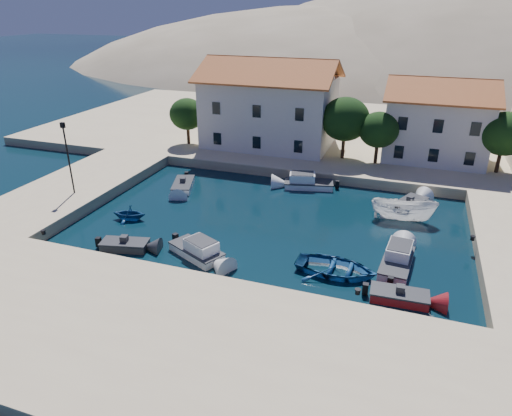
# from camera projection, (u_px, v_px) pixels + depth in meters

# --- Properties ---
(ground) EXTENTS (400.00, 400.00, 0.00)m
(ground) POSITION_uv_depth(u_px,v_px,m) (223.00, 290.00, 28.14)
(ground) COLOR black
(ground) RESTS_ON ground
(quay_south) EXTENTS (52.00, 12.00, 1.00)m
(quay_south) POSITION_uv_depth(u_px,v_px,m) (176.00, 346.00, 22.77)
(quay_south) COLOR #CFB58D
(quay_south) RESTS_ON ground
(quay_west) EXTENTS (8.00, 20.00, 1.00)m
(quay_west) POSITION_uv_depth(u_px,v_px,m) (77.00, 188.00, 42.25)
(quay_west) COLOR #CFB58D
(quay_west) RESTS_ON ground
(quay_north) EXTENTS (80.00, 36.00, 1.00)m
(quay_north) POSITION_uv_depth(u_px,v_px,m) (350.00, 133.00, 60.03)
(quay_north) COLOR #CFB58D
(quay_north) RESTS_ON ground
(hills) EXTENTS (254.00, 176.00, 99.00)m
(hills) POSITION_uv_depth(u_px,v_px,m) (448.00, 146.00, 137.92)
(hills) COLOR gray
(hills) RESTS_ON ground
(building_left) EXTENTS (14.70, 9.45, 9.70)m
(building_left) POSITION_uv_depth(u_px,v_px,m) (270.00, 102.00, 51.59)
(building_left) COLOR beige
(building_left) RESTS_ON quay_north
(building_mid) EXTENTS (10.50, 8.40, 8.30)m
(building_mid) POSITION_uv_depth(u_px,v_px,m) (438.00, 118.00, 47.33)
(building_mid) COLOR beige
(building_mid) RESTS_ON quay_north
(trees) EXTENTS (37.30, 5.30, 6.45)m
(trees) POSITION_uv_depth(u_px,v_px,m) (360.00, 124.00, 46.69)
(trees) COLOR #382314
(trees) RESTS_ON quay_north
(lamppost) EXTENTS (0.35, 0.25, 6.22)m
(lamppost) POSITION_uv_depth(u_px,v_px,m) (67.00, 151.00, 38.33)
(lamppost) COLOR black
(lamppost) RESTS_ON quay_west
(bollards) EXTENTS (29.36, 9.56, 0.30)m
(bollards) POSITION_uv_depth(u_px,v_px,m) (285.00, 251.00, 30.15)
(bollards) COLOR black
(bollards) RESTS_ON ground
(motorboat_grey_sw) EXTENTS (3.59, 2.20, 1.25)m
(motorboat_grey_sw) POSITION_uv_depth(u_px,v_px,m) (125.00, 245.00, 32.69)
(motorboat_grey_sw) COLOR #303035
(motorboat_grey_sw) RESTS_ON ground
(cabin_cruiser_south) EXTENTS (4.57, 3.45, 1.60)m
(cabin_cruiser_south) POSITION_uv_depth(u_px,v_px,m) (196.00, 250.00, 31.75)
(cabin_cruiser_south) COLOR white
(cabin_cruiser_south) RESTS_ON ground
(rowboat_south) EXTENTS (5.45, 4.00, 1.10)m
(rowboat_south) POSITION_uv_depth(u_px,v_px,m) (336.00, 273.00, 29.86)
(rowboat_south) COLOR navy
(rowboat_south) RESTS_ON ground
(motorboat_red_se) EXTENTS (3.45, 1.66, 1.25)m
(motorboat_red_se) POSITION_uv_depth(u_px,v_px,m) (399.00, 296.00, 27.00)
(motorboat_red_se) COLOR maroon
(motorboat_red_se) RESTS_ON ground
(cabin_cruiser_east) EXTENTS (2.21, 4.65, 1.60)m
(cabin_cruiser_east) POSITION_uv_depth(u_px,v_px,m) (397.00, 261.00, 30.32)
(cabin_cruiser_east) COLOR white
(cabin_cruiser_east) RESTS_ON ground
(boat_east) EXTENTS (5.32, 2.37, 2.00)m
(boat_east) POSITION_uv_depth(u_px,v_px,m) (402.00, 220.00, 37.11)
(boat_east) COLOR white
(boat_east) RESTS_ON ground
(motorboat_white_ne) EXTENTS (3.19, 4.17, 1.25)m
(motorboat_white_ne) POSITION_uv_depth(u_px,v_px,m) (409.00, 205.00, 39.27)
(motorboat_white_ne) COLOR white
(motorboat_white_ne) RESTS_ON ground
(rowboat_west) EXTENTS (3.10, 2.82, 1.42)m
(rowboat_west) POSITION_uv_depth(u_px,v_px,m) (130.00, 219.00, 37.29)
(rowboat_west) COLOR navy
(rowboat_west) RESTS_ON ground
(motorboat_white_west) EXTENTS (2.92, 4.28, 1.25)m
(motorboat_white_west) POSITION_uv_depth(u_px,v_px,m) (183.00, 185.00, 43.45)
(motorboat_white_west) COLOR white
(motorboat_white_west) RESTS_ON ground
(cabin_cruiser_north) EXTENTS (4.91, 2.93, 1.60)m
(cabin_cruiser_north) POSITION_uv_depth(u_px,v_px,m) (309.00, 183.00, 43.50)
(cabin_cruiser_north) COLOR white
(cabin_cruiser_north) RESTS_ON ground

